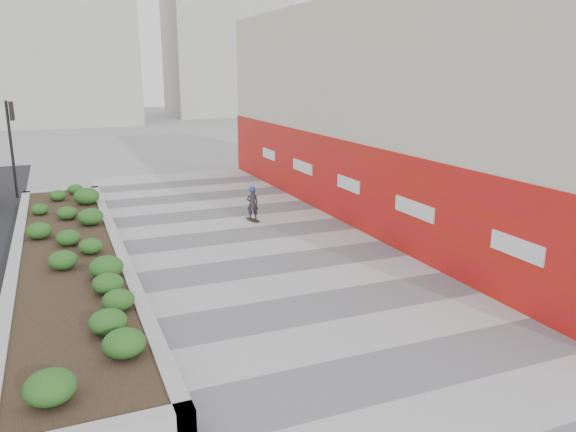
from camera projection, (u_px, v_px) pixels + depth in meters
name	position (u px, v px, depth m)	size (l,w,h in m)	color
ground	(364.00, 338.00, 11.67)	(160.00, 160.00, 0.00)	gray
walkway	(305.00, 288.00, 14.35)	(8.00, 36.00, 0.01)	#A8A8AD
building	(408.00, 109.00, 21.29)	(6.04, 24.08, 8.00)	beige
planter	(68.00, 253.00, 15.78)	(3.00, 18.00, 0.90)	#9E9EA0
traffic_signal_near	(12.00, 135.00, 23.94)	(0.33, 0.28, 4.20)	black
distant_bldg_north_l	(49.00, 24.00, 56.48)	(16.00, 12.00, 20.00)	#ADAAA3
distant_bldg_north_r	(225.00, 15.00, 67.87)	(14.00, 10.00, 24.00)	#ADAAA3
manhole_cover	(322.00, 285.00, 14.54)	(0.44, 0.44, 0.01)	#595654
skateboarder	(252.00, 204.00, 20.59)	(0.47, 0.74, 1.32)	beige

